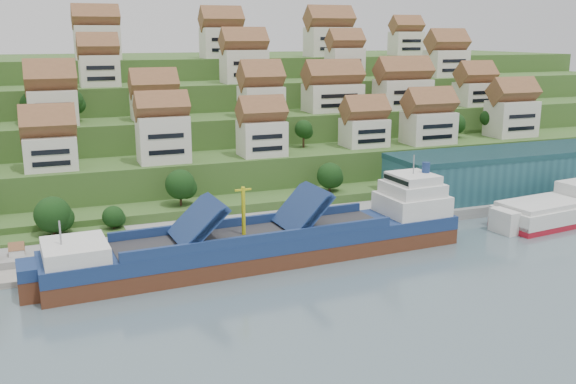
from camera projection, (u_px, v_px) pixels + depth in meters
name	position (u px, v px, depth m)	size (l,w,h in m)	color
ground	(340.00, 250.00, 115.76)	(300.00, 300.00, 0.00)	slate
quay	(394.00, 212.00, 136.10)	(180.00, 14.00, 2.20)	gray
hillside	(201.00, 121.00, 206.92)	(260.00, 128.00, 31.00)	#2D4C1E
hillside_village	(241.00, 88.00, 165.18)	(158.22, 62.17, 29.19)	silver
hillside_trees	(211.00, 130.00, 146.99)	(140.52, 62.75, 31.87)	#163A13
warehouse	(512.00, 171.00, 147.68)	(60.00, 15.00, 10.00)	#21505A
flagpole	(400.00, 192.00, 129.52)	(1.28, 0.16, 8.00)	gray
cargo_ship	(276.00, 243.00, 110.05)	(73.13, 14.88, 16.05)	#512918
second_ship	(560.00, 210.00, 132.56)	(29.47, 13.91, 8.24)	maroon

